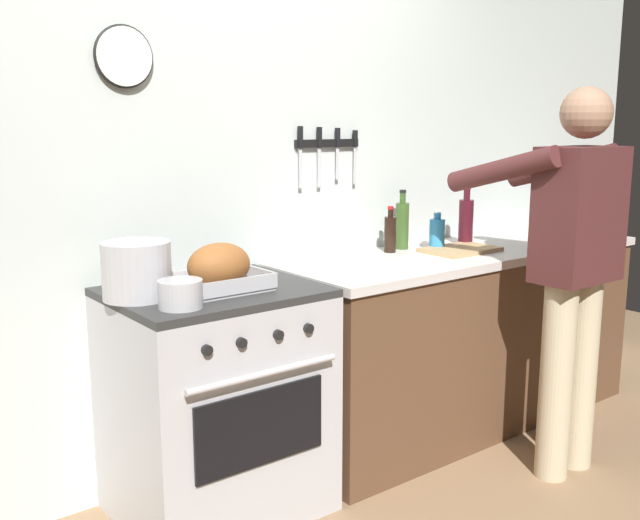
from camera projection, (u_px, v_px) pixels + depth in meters
name	position (u px, v px, depth m)	size (l,w,h in m)	color
wall_back	(214.00, 174.00, 3.07)	(6.00, 0.13, 2.60)	silver
counter_block	(462.00, 336.00, 3.68)	(2.03, 0.65, 0.90)	brown
stove	(217.00, 401.00, 2.82)	(0.76, 0.67, 0.90)	#BCBCC1
person_cook	(572.00, 258.00, 3.06)	(0.51, 0.63, 1.66)	#C6B793
roasting_pan	(219.00, 269.00, 2.69)	(0.35, 0.26, 0.18)	#B7B7BC
stock_pot	(137.00, 270.00, 2.57)	(0.24, 0.24, 0.20)	#B7B7BC
saucepan	(180.00, 294.00, 2.45)	(0.15, 0.15, 0.10)	#B7B7BC
cutting_board	(460.00, 250.00, 3.52)	(0.36, 0.24, 0.02)	tan
bottle_olive_oil	(402.00, 224.00, 3.57)	(0.07, 0.07, 0.29)	#385623
bottle_hot_sauce	(436.00, 233.00, 3.63)	(0.06, 0.06, 0.17)	red
bottle_wine_red	(466.00, 221.00, 3.68)	(0.07, 0.07, 0.30)	#47141E
bottle_soy_sauce	(390.00, 233.00, 3.49)	(0.06, 0.06, 0.22)	black
bottle_dish_soap	(437.00, 233.00, 3.55)	(0.08, 0.08, 0.20)	#338CCC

